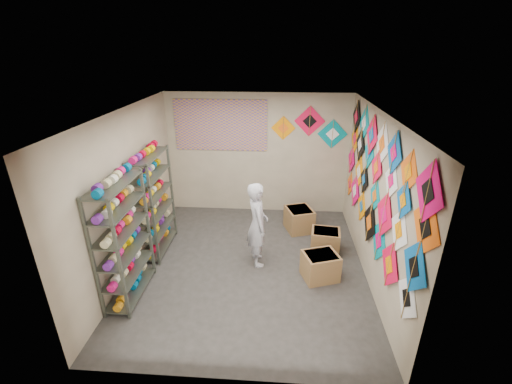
# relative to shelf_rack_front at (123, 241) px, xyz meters

# --- Properties ---
(ground) EXTENTS (4.50, 4.50, 0.00)m
(ground) POSITION_rel_shelf_rack_front_xyz_m (1.78, 0.85, -0.95)
(ground) COLOR #302D2A
(room_walls) EXTENTS (4.50, 4.50, 4.50)m
(room_walls) POSITION_rel_shelf_rack_front_xyz_m (1.78, 0.85, 0.69)
(room_walls) COLOR tan
(room_walls) RESTS_ON ground
(shelf_rack_front) EXTENTS (0.40, 1.10, 1.90)m
(shelf_rack_front) POSITION_rel_shelf_rack_front_xyz_m (0.00, 0.00, 0.00)
(shelf_rack_front) COLOR #4C5147
(shelf_rack_front) RESTS_ON ground
(shelf_rack_back) EXTENTS (0.40, 1.10, 1.90)m
(shelf_rack_back) POSITION_rel_shelf_rack_front_xyz_m (0.00, 1.30, 0.00)
(shelf_rack_back) COLOR #4C5147
(shelf_rack_back) RESTS_ON ground
(string_spools) EXTENTS (0.12, 2.36, 0.12)m
(string_spools) POSITION_rel_shelf_rack_front_xyz_m (-0.00, 0.65, 0.10)
(string_spools) COLOR #E01473
(string_spools) RESTS_ON ground
(kite_wall_display) EXTENTS (0.05, 4.36, 2.06)m
(kite_wall_display) POSITION_rel_shelf_rack_front_xyz_m (3.76, 0.83, 0.69)
(kite_wall_display) COLOR white
(kite_wall_display) RESTS_ON room_walls
(back_wall_kites) EXTENTS (1.63, 0.02, 0.92)m
(back_wall_kites) POSITION_rel_shelf_rack_front_xyz_m (2.93, 3.09, 1.03)
(back_wall_kites) COLOR #FF8A00
(back_wall_kites) RESTS_ON room_walls
(poster) EXTENTS (2.00, 0.01, 1.10)m
(poster) POSITION_rel_shelf_rack_front_xyz_m (0.98, 3.08, 1.05)
(poster) COLOR #5F4391
(poster) RESTS_ON room_walls
(shopkeeper) EXTENTS (0.74, 0.65, 1.53)m
(shopkeeper) POSITION_rel_shelf_rack_front_xyz_m (1.91, 0.98, -0.18)
(shopkeeper) COLOR silver
(shopkeeper) RESTS_ON ground
(carton_a) EXTENTS (0.66, 0.61, 0.46)m
(carton_a) POSITION_rel_shelf_rack_front_xyz_m (2.99, 0.60, -0.72)
(carton_a) COLOR olive
(carton_a) RESTS_ON ground
(carton_b) EXTENTS (0.57, 0.49, 0.43)m
(carton_b) POSITION_rel_shelf_rack_front_xyz_m (3.17, 1.43, -0.74)
(carton_b) COLOR olive
(carton_b) RESTS_ON ground
(carton_c) EXTENTS (0.65, 0.68, 0.48)m
(carton_c) POSITION_rel_shelf_rack_front_xyz_m (2.71, 2.20, -0.71)
(carton_c) COLOR olive
(carton_c) RESTS_ON ground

